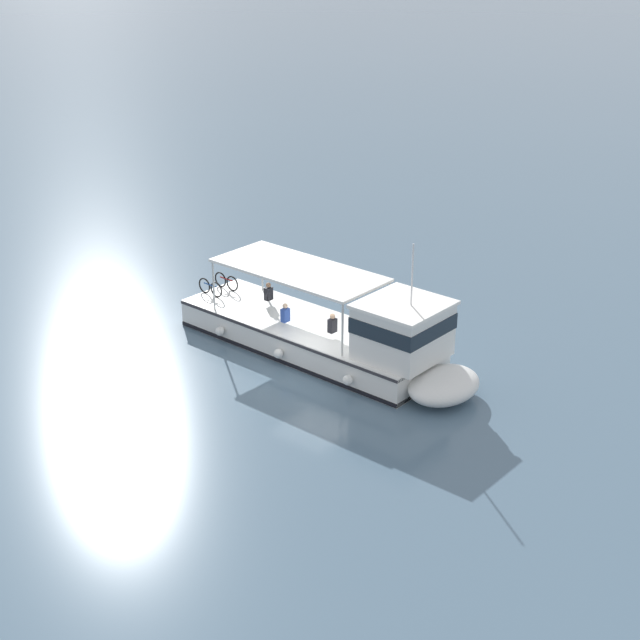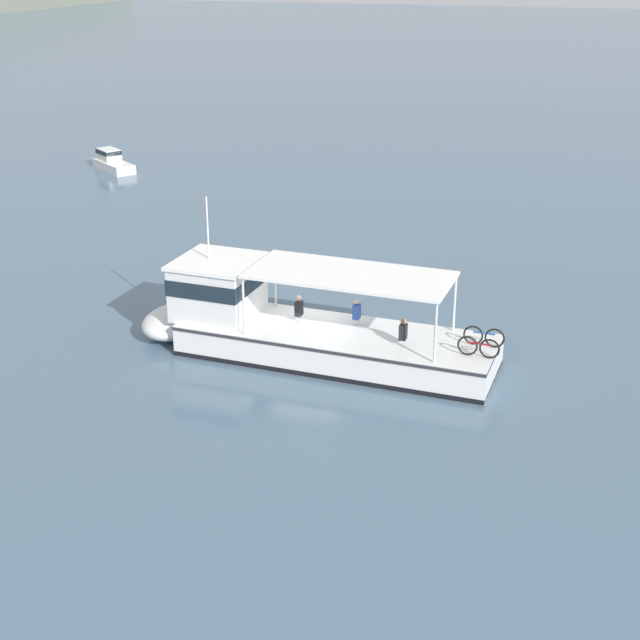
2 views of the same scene
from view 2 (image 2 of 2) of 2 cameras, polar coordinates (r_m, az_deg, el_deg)
ground_plane at (r=32.73m, az=-0.52°, el=-1.34°), size 400.00×400.00×0.00m
ferry_main at (r=31.38m, az=-1.74°, el=-0.40°), size 3.98×12.95×5.32m
motorboat_off_bow at (r=59.91m, az=-12.88°, el=9.65°), size 3.15×3.69×1.26m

